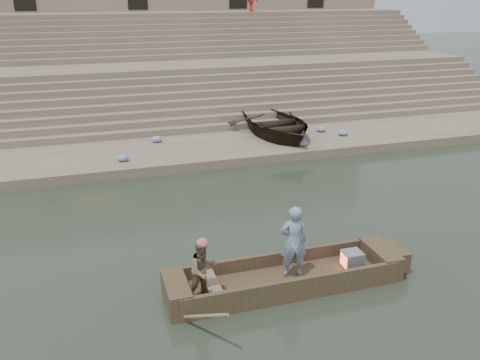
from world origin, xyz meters
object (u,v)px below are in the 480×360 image
beached_rowboat (276,124)px  rowing_man (203,270)px  standing_man (293,241)px  main_rowboat (284,282)px  television (352,259)px

beached_rowboat → rowing_man: bearing=-121.7°
standing_man → beached_rowboat: (3.78, 10.82, -0.17)m
main_rowboat → rowing_man: 2.14m
rowing_man → beached_rowboat: 12.60m
main_rowboat → television: television is taller
beached_rowboat → television: bearing=-105.1°
standing_man → television: bearing=-173.4°
television → rowing_man: bearing=-177.2°
beached_rowboat → standing_man: bearing=-112.6°
rowing_man → television: rowing_man is taller
standing_man → beached_rowboat: 11.47m
rowing_man → standing_man: bearing=-10.4°
standing_man → rowing_man: bearing=16.8°
standing_man → main_rowboat: bearing=30.3°
main_rowboat → television: 1.78m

